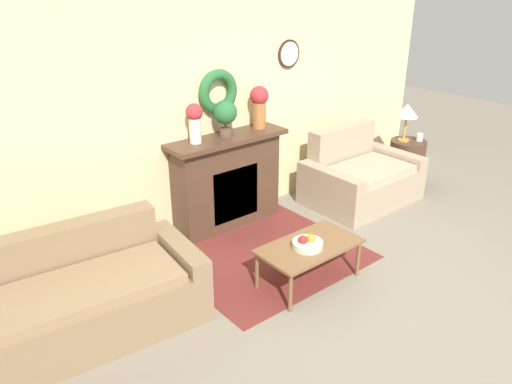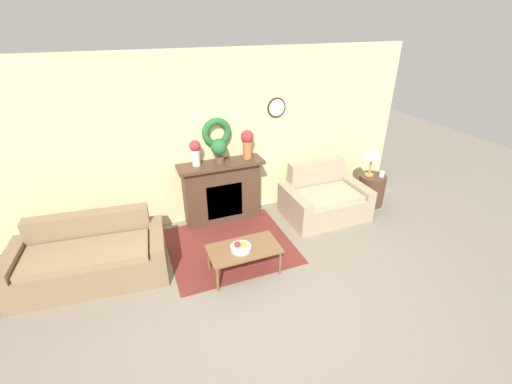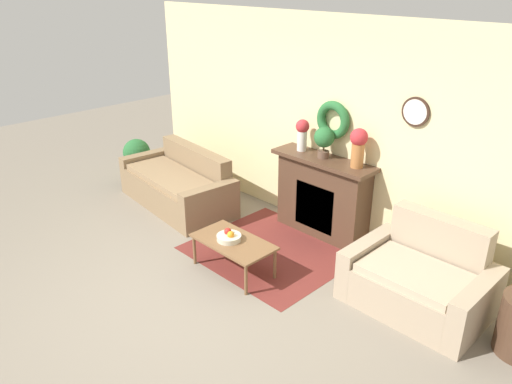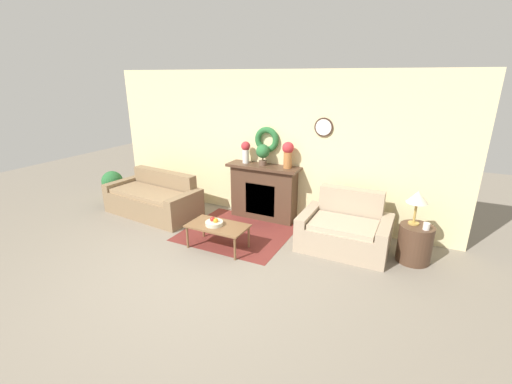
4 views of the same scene
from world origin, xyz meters
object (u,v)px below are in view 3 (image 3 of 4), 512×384
fireplace (322,196)px  potted_plant_on_mantel (324,139)px  fruit_bowl (229,237)px  potted_plant_floor_by_couch (137,156)px  vase_on_mantel_right (358,145)px  couch_left (179,185)px  coffee_table (233,244)px  loveseat_right (420,279)px  vase_on_mantel_left (302,133)px

fireplace → potted_plant_on_mantel: potted_plant_on_mantel is taller
fruit_bowl → potted_plant_floor_by_couch: potted_plant_floor_by_couch is taller
vase_on_mantel_right → couch_left: bearing=-162.5°
potted_plant_floor_by_couch → coffee_table: bearing=-12.9°
couch_left → loveseat_right: loveseat_right is taller
fruit_bowl → vase_on_mantel_right: (0.64, 1.44, 0.88)m
fruit_bowl → vase_on_mantel_left: vase_on_mantel_left is taller
fruit_bowl → loveseat_right: bearing=26.9°
coffee_table → potted_plant_on_mantel: bearing=85.4°
fireplace → potted_plant_floor_by_couch: bearing=-167.3°
coffee_table → vase_on_mantel_right: vase_on_mantel_right is taller
fruit_bowl → vase_on_mantel_left: 1.68m
coffee_table → potted_plant_floor_by_couch: 3.12m
vase_on_mantel_right → potted_plant_floor_by_couch: 3.80m
couch_left → vase_on_mantel_left: 2.05m
fireplace → coffee_table: bearing=-95.0°
potted_plant_on_mantel → potted_plant_floor_by_couch: 3.34m
vase_on_mantel_left → potted_plant_on_mantel: vase_on_mantel_left is taller
fruit_bowl → vase_on_mantel_right: bearing=66.2°
loveseat_right → potted_plant_floor_by_couch: bearing=-177.6°
loveseat_right → fruit_bowl: 2.05m
couch_left → potted_plant_floor_by_couch: (-1.16, 0.05, 0.14)m
vase_on_mantel_left → potted_plant_on_mantel: size_ratio=1.05×
loveseat_right → vase_on_mantel_right: bearing=156.7°
fireplace → vase_on_mantel_right: size_ratio=2.94×
vase_on_mantel_left → fireplace: bearing=-0.8°
vase_on_mantel_right → potted_plant_floor_by_couch: (-3.63, -0.72, -0.88)m
couch_left → vase_on_mantel_right: size_ratio=4.19×
fireplace → vase_on_mantel_right: vase_on_mantel_right is taller
coffee_table → vase_on_mantel_left: (-0.25, 1.42, 0.93)m
couch_left → potted_plant_on_mantel: size_ratio=5.06×
vase_on_mantel_right → potted_plant_on_mantel: size_ratio=1.21×
coffee_table → potted_plant_floor_by_couch: bearing=167.1°
couch_left → fruit_bowl: size_ratio=7.09×
fruit_bowl → potted_plant_floor_by_couch: size_ratio=0.39×
fireplace → vase_on_mantel_left: vase_on_mantel_left is taller
couch_left → vase_on_mantel_right: (2.47, 0.78, 1.02)m
couch_left → potted_plant_on_mantel: 2.35m
vase_on_mantel_left → potted_plant_on_mantel: 0.36m
fireplace → vase_on_mantel_left: size_ratio=3.38×
couch_left → potted_plant_on_mantel: potted_plant_on_mantel is taller
loveseat_right → vase_on_mantel_left: vase_on_mantel_left is taller
coffee_table → vase_on_mantel_right: bearing=67.6°
loveseat_right → vase_on_mantel_right: 1.65m
potted_plant_floor_by_couch → couch_left: bearing=-2.7°
couch_left → vase_on_mantel_right: 2.78m
couch_left → vase_on_mantel_left: vase_on_mantel_left is taller
potted_plant_on_mantel → vase_on_mantel_left: bearing=176.8°
loveseat_right → vase_on_mantel_left: size_ratio=3.33×
coffee_table → potted_plant_on_mantel: size_ratio=2.44×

